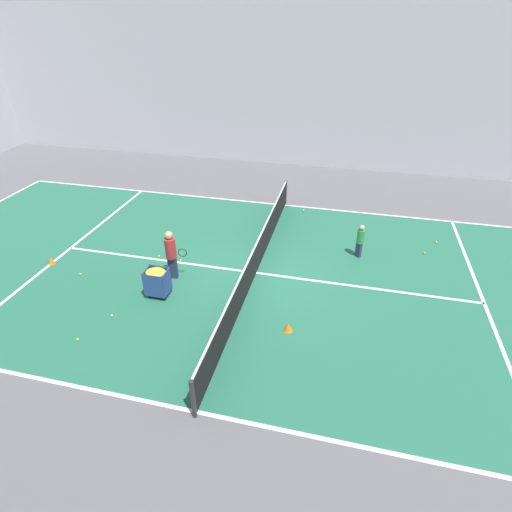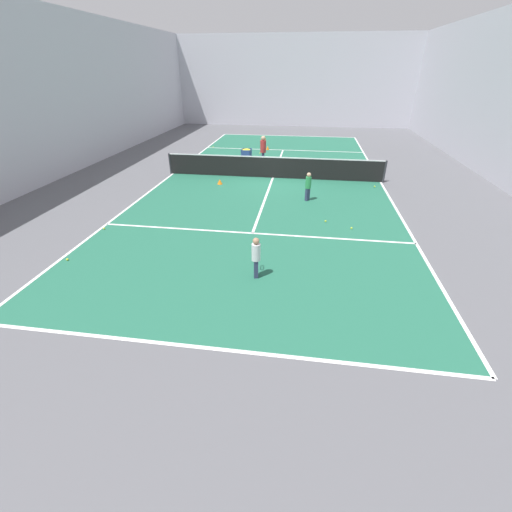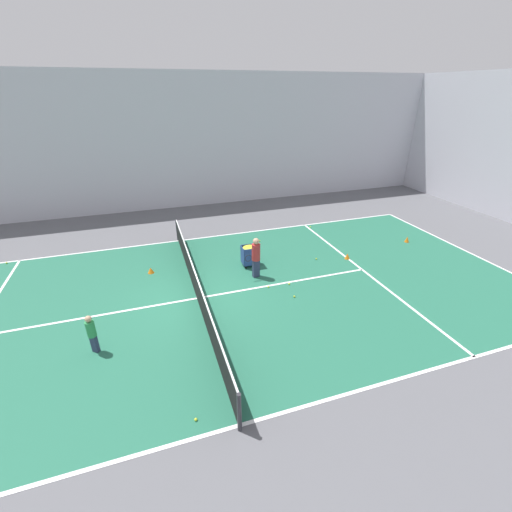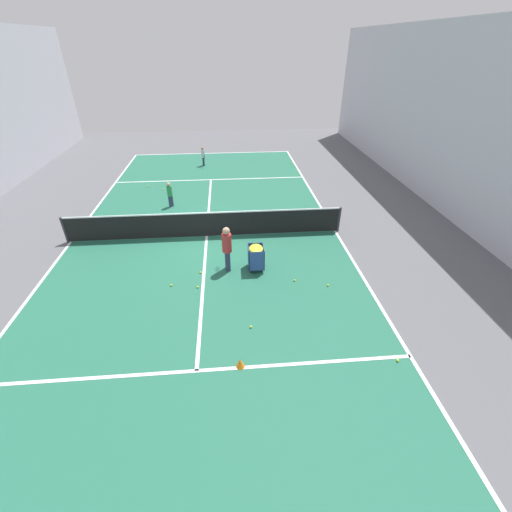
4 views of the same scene
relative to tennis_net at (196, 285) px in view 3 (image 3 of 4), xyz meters
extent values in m
plane|color=#5B5B60|center=(0.00, 0.00, -0.56)|extent=(39.57, 39.57, 0.00)
cube|color=#23664C|center=(0.00, 0.00, -0.55)|extent=(10.80, 24.78, 0.00)
cube|color=white|center=(0.00, 12.39, -0.55)|extent=(10.80, 0.10, 0.00)
cube|color=white|center=(-5.40, 0.00, -0.55)|extent=(0.10, 24.78, 0.00)
cube|color=white|center=(5.40, 0.00, -0.55)|extent=(0.10, 24.78, 0.00)
cube|color=white|center=(0.00, 6.82, -0.55)|extent=(10.80, 0.10, 0.00)
cube|color=white|center=(0.00, 0.00, -0.55)|extent=(0.10, 13.63, 0.00)
cube|color=silver|center=(-10.87, 0.00, 3.27)|extent=(0.15, 35.87, 7.66)
cylinder|color=#2D2D33|center=(-5.50, 0.00, -0.02)|extent=(0.10, 0.10, 1.07)
cylinder|color=#2D2D33|center=(5.50, 0.00, -0.02)|extent=(0.10, 0.10, 1.07)
cube|color=black|center=(0.00, 0.00, -0.03)|extent=(10.90, 0.03, 1.00)
cube|color=white|center=(0.00, 0.00, 0.49)|extent=(10.90, 0.04, 0.05)
cube|color=#2D3351|center=(-0.84, 2.48, -0.19)|extent=(0.19, 0.28, 0.74)
cylinder|color=#B22D2D|center=(-0.84, 2.48, 0.51)|extent=(0.37, 0.37, 0.66)
sphere|color=tan|center=(-0.84, 2.48, 0.97)|extent=(0.25, 0.25, 0.25)
torus|color=black|center=(-0.75, 2.15, 0.35)|extent=(0.06, 0.28, 0.28)
cube|color=#2D3351|center=(1.81, -3.18, -0.28)|extent=(0.21, 0.22, 0.54)
cylinder|color=#2D8C4C|center=(1.81, -3.18, 0.23)|extent=(0.34, 0.34, 0.48)
sphere|color=tan|center=(1.81, -3.18, 0.56)|extent=(0.18, 0.18, 0.18)
cube|color=#2D478C|center=(-1.82, 2.53, -0.42)|extent=(0.53, 0.64, 0.02)
cube|color=#2D478C|center=(-1.82, 2.22, -0.05)|extent=(0.53, 0.02, 0.75)
cube|color=#2D478C|center=(-1.82, 2.85, -0.05)|extent=(0.53, 0.02, 0.75)
cube|color=#2D478C|center=(-2.08, 2.53, -0.05)|extent=(0.02, 0.64, 0.75)
cube|color=#2D478C|center=(-1.56, 2.53, -0.05)|extent=(0.02, 0.64, 0.75)
ellipsoid|color=yellow|center=(-1.82, 2.53, 0.26)|extent=(0.49, 0.60, 0.16)
cylinder|color=black|center=(-2.01, 2.31, -0.49)|extent=(0.05, 0.05, 0.13)
cylinder|color=black|center=(-1.63, 2.31, -0.49)|extent=(0.05, 0.05, 0.13)
cylinder|color=black|center=(-2.01, 2.76, -0.49)|extent=(0.05, 0.05, 0.13)
cylinder|color=black|center=(-1.63, 2.76, -0.49)|extent=(0.05, 0.05, 0.13)
cone|color=orange|center=(-1.74, 10.51, -0.41)|extent=(0.21, 0.21, 0.28)
cone|color=orange|center=(-1.07, 6.77, -0.43)|extent=(0.22, 0.22, 0.25)
cone|color=orange|center=(-2.46, -1.46, -0.43)|extent=(0.26, 0.26, 0.24)
sphere|color=yellow|center=(-5.25, -7.26, -0.52)|extent=(0.07, 0.07, 0.07)
sphere|color=yellow|center=(-3.03, 3.38, -0.52)|extent=(0.07, 0.07, 0.07)
sphere|color=yellow|center=(-4.99, 6.95, -0.52)|extent=(0.07, 0.07, 0.07)
sphere|color=yellow|center=(1.04, 3.30, -0.52)|extent=(0.07, 0.07, 0.07)
sphere|color=yellow|center=(0.17, 3.48, -0.52)|extent=(0.07, 0.07, 0.07)
sphere|color=yellow|center=(-1.42, 5.45, -0.52)|extent=(0.07, 0.07, 0.07)
sphere|color=yellow|center=(4.97, -0.88, -0.52)|extent=(0.07, 0.07, 0.07)
sphere|color=yellow|center=(0.11, 2.66, -0.52)|extent=(0.07, 0.07, 0.07)
sphere|color=yellow|center=(-4.08, 3.75, -0.52)|extent=(0.07, 0.07, 0.07)
camera|label=1|loc=(-10.39, -2.48, 6.71)|focal=28.00mm
camera|label=2|loc=(1.68, -17.39, 4.49)|focal=24.00mm
camera|label=3|loc=(10.39, -1.26, 6.14)|focal=24.00mm
camera|label=4|loc=(-0.96, 12.47, 6.23)|focal=24.00mm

